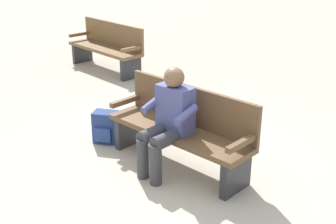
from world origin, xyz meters
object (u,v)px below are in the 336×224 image
object	(u,v)px
bench_near	(182,127)
backpack	(106,127)
bench_far	(107,46)
person_seated	(168,119)

from	to	relation	value
bench_near	backpack	size ratio (longest dim) A/B	4.56
bench_near	bench_far	world-z (taller)	same
backpack	bench_far	distance (m)	3.31
person_seated	backpack	bearing A→B (deg)	-0.24
person_seated	bench_near	bearing A→B (deg)	-88.15
bench_far	backpack	bearing A→B (deg)	143.63
bench_near	backpack	world-z (taller)	bench_near
person_seated	bench_far	world-z (taller)	person_seated
backpack	bench_far	xyz separation A→B (m)	(2.67, -1.94, 0.26)
bench_near	bench_far	size ratio (longest dim) A/B	1.01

